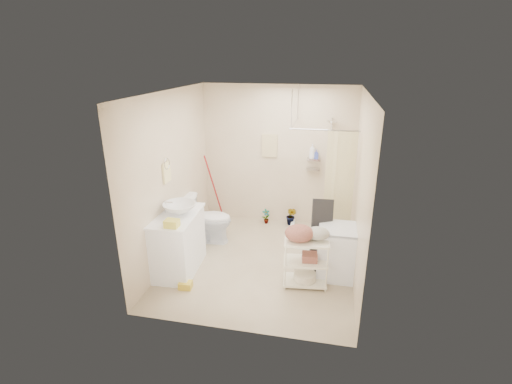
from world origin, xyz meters
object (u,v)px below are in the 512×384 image
at_px(vanity, 178,243).
at_px(washing_machine, 336,251).
at_px(laundry_rack, 306,258).
at_px(toilet, 207,219).

bearing_deg(vanity, washing_machine, 4.97).
height_order(vanity, laundry_rack, vanity).
relative_size(vanity, laundry_rack, 1.23).
bearing_deg(toilet, vanity, 168.47).
xyz_separation_m(vanity, toilet, (0.12, 0.97, -0.03)).
bearing_deg(toilet, washing_machine, -111.23).
xyz_separation_m(vanity, laundry_rack, (1.89, -0.01, -0.03)).
height_order(toilet, laundry_rack, same).
distance_m(toilet, washing_machine, 2.28).
relative_size(toilet, washing_machine, 1.08).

